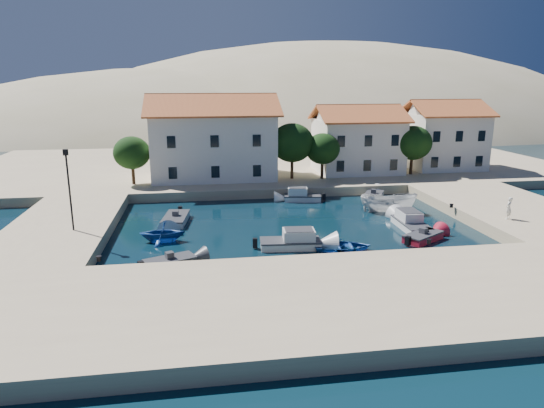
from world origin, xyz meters
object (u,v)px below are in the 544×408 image
at_px(building_left, 213,135).
at_px(building_mid, 357,138).
at_px(cabin_cruiser_south, 290,242).
at_px(boat_east, 388,212).
at_px(lamppost, 69,182).
at_px(pedestrian, 509,208).
at_px(rowboat_south, 343,250).
at_px(cabin_cruiser_east, 412,223).
at_px(building_right, 443,134).

relative_size(building_left, building_mid, 1.40).
distance_m(cabin_cruiser_south, boat_east, 14.05).
distance_m(building_mid, lamppost, 36.21).
distance_m(building_mid, pedestrian, 24.08).
bearing_deg(rowboat_south, lamppost, 81.21).
distance_m(building_mid, cabin_cruiser_east, 22.21).
xyz_separation_m(building_mid, boat_east, (-2.14, -16.19, -5.22)).
bearing_deg(rowboat_south, boat_east, -32.23).
distance_m(building_left, lamppost, 23.10).
relative_size(cabin_cruiser_south, boat_east, 0.88).
xyz_separation_m(lamppost, cabin_cruiser_east, (27.26, -0.59, -4.28)).
bearing_deg(pedestrian, building_left, -81.32).
bearing_deg(rowboat_south, cabin_cruiser_east, -54.26).
bearing_deg(pedestrian, boat_east, -80.90).
bearing_deg(lamppost, building_left, 60.10).
xyz_separation_m(building_right, rowboat_south, (-21.55, -26.92, -5.47)).
xyz_separation_m(rowboat_south, cabin_cruiser_east, (7.31, 4.33, 0.48)).
bearing_deg(cabin_cruiser_south, building_left, 106.14).
bearing_deg(rowboat_south, building_mid, -15.16).
distance_m(building_left, boat_east, 22.75).
xyz_separation_m(building_left, lamppost, (-11.50, -20.00, -1.18)).
bearing_deg(lamppost, pedestrian, -3.67).
relative_size(lamppost, boat_east, 1.18).
bearing_deg(rowboat_south, cabin_cruiser_south, 77.81).
xyz_separation_m(lamppost, rowboat_south, (19.95, -4.92, -4.75)).
bearing_deg(pedestrian, building_mid, -114.71).
xyz_separation_m(building_mid, pedestrian, (5.39, -23.24, -3.29)).
distance_m(cabin_cruiser_east, boat_east, 5.42).
bearing_deg(cabin_cruiser_east, building_mid, -4.01).
relative_size(building_right, cabin_cruiser_south, 2.03).
bearing_deg(cabin_cruiser_east, lamppost, 90.70).
height_order(cabin_cruiser_south, rowboat_south, cabin_cruiser_south).
relative_size(lamppost, cabin_cruiser_east, 1.29).
bearing_deg(building_mid, boat_east, -97.53).
bearing_deg(building_left, building_right, 3.81).
bearing_deg(boat_east, pedestrian, -118.11).
bearing_deg(building_mid, lamppost, -144.55).
height_order(building_right, rowboat_south, building_right).
bearing_deg(lamppost, rowboat_south, -13.85).
xyz_separation_m(lamppost, pedestrian, (34.89, -2.24, -2.82)).
distance_m(building_right, boat_east, 22.92).
bearing_deg(building_right, pedestrian, -105.26).
bearing_deg(building_left, boat_east, -43.76).
bearing_deg(cabin_cruiser_south, building_right, 50.42).
relative_size(rowboat_south, pedestrian, 2.24).
relative_size(building_mid, lamppost, 1.69).
bearing_deg(rowboat_south, building_left, 23.79).
distance_m(building_left, building_right, 30.07).
bearing_deg(building_right, lamppost, -152.07).
height_order(cabin_cruiser_east, boat_east, cabin_cruiser_east).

